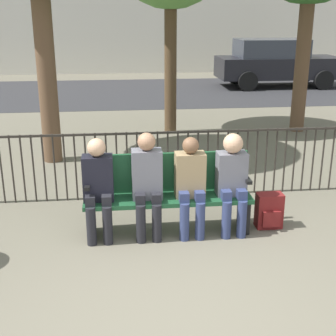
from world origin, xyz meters
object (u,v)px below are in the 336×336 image
(backpack, at_px, (269,211))
(parked_car_0, at_px, (276,62))
(park_bench, at_px, (167,190))
(seated_person_2, at_px, (191,182))
(seated_person_0, at_px, (98,184))
(seated_person_3, at_px, (232,177))
(seated_person_1, at_px, (147,180))

(backpack, bearing_deg, parked_car_0, 71.17)
(park_bench, bearing_deg, seated_person_2, -27.74)
(seated_person_2, bearing_deg, parked_car_0, 66.84)
(seated_person_0, bearing_deg, seated_person_3, 0.03)
(park_bench, height_order, parked_car_0, parked_car_0)
(seated_person_0, distance_m, seated_person_2, 1.04)
(seated_person_2, relative_size, seated_person_3, 0.98)
(seated_person_2, bearing_deg, backpack, 2.96)
(seated_person_0, distance_m, seated_person_1, 0.55)
(park_bench, height_order, seated_person_2, seated_person_2)
(seated_person_0, height_order, seated_person_2, seated_person_0)
(backpack, xyz_separation_m, parked_car_0, (3.74, 10.97, 0.63))
(seated_person_1, distance_m, parked_car_0, 12.18)
(seated_person_0, relative_size, seated_person_1, 0.96)
(seated_person_0, distance_m, parked_car_0, 12.43)
(seated_person_1, xyz_separation_m, seated_person_2, (0.49, -0.00, -0.04))
(seated_person_1, distance_m, backpack, 1.54)
(seated_person_2, distance_m, seated_person_3, 0.49)
(seated_person_2, xyz_separation_m, parked_car_0, (4.71, 11.02, 0.20))
(park_bench, relative_size, backpack, 4.51)
(seated_person_0, height_order, backpack, seated_person_0)
(park_bench, distance_m, backpack, 1.26)
(seated_person_1, bearing_deg, backpack, 1.82)
(park_bench, xyz_separation_m, backpack, (1.22, -0.08, -0.29))
(park_bench, height_order, seated_person_1, seated_person_1)
(seated_person_2, distance_m, parked_car_0, 11.98)
(backpack, bearing_deg, park_bench, 176.13)
(backpack, height_order, parked_car_0, parked_car_0)
(seated_person_2, bearing_deg, park_bench, 152.26)
(seated_person_1, xyz_separation_m, backpack, (1.47, 0.05, -0.47))
(seated_person_3, bearing_deg, seated_person_2, -179.78)
(seated_person_2, xyz_separation_m, seated_person_3, (0.49, 0.00, 0.03))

